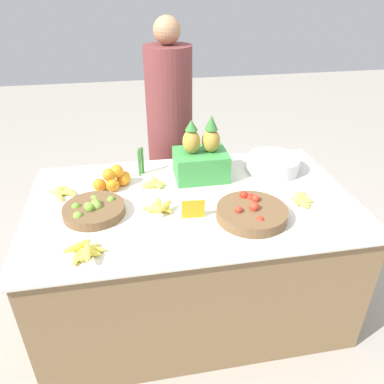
% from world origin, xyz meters
% --- Properties ---
extents(ground_plane, '(12.00, 12.00, 0.00)m').
position_xyz_m(ground_plane, '(0.00, 0.00, 0.00)').
color(ground_plane, '#ADA599').
extents(market_table, '(1.81, 1.10, 0.78)m').
position_xyz_m(market_table, '(0.00, 0.00, 0.39)').
color(market_table, olive).
rests_on(market_table, ground_plane).
extents(lime_bowl, '(0.32, 0.32, 0.09)m').
position_xyz_m(lime_bowl, '(-0.53, -0.05, 0.81)').
color(lime_bowl, brown).
rests_on(lime_bowl, market_table).
extents(tomato_basket, '(0.37, 0.37, 0.10)m').
position_xyz_m(tomato_basket, '(0.27, -0.23, 0.81)').
color(tomato_basket, brown).
rests_on(tomato_basket, market_table).
extents(orange_pile, '(0.22, 0.16, 0.14)m').
position_xyz_m(orange_pile, '(-0.42, 0.22, 0.84)').
color(orange_pile, orange).
rests_on(orange_pile, market_table).
extents(metal_bowl, '(0.33, 0.33, 0.10)m').
position_xyz_m(metal_bowl, '(0.57, 0.26, 0.83)').
color(metal_bowl, silver).
rests_on(metal_bowl, market_table).
extents(price_sign, '(0.12, 0.01, 0.10)m').
position_xyz_m(price_sign, '(-0.02, -0.17, 0.83)').
color(price_sign, orange).
rests_on(price_sign, market_table).
extents(produce_crate, '(0.32, 0.25, 0.39)m').
position_xyz_m(produce_crate, '(0.10, 0.26, 0.91)').
color(produce_crate, green).
rests_on(produce_crate, market_table).
extents(veg_bundle, '(0.04, 0.05, 0.17)m').
position_xyz_m(veg_bundle, '(-0.26, 0.36, 0.87)').
color(veg_bundle, '#4C8E42').
rests_on(veg_bundle, market_table).
extents(banana_bunch_front_right, '(0.13, 0.17, 0.03)m').
position_xyz_m(banana_bunch_front_right, '(0.59, -0.13, 0.80)').
color(banana_bunch_front_right, '#EFDB4C').
rests_on(banana_bunch_front_right, market_table).
extents(banana_bunch_back_center, '(0.20, 0.17, 0.06)m').
position_xyz_m(banana_bunch_back_center, '(-0.56, -0.38, 0.81)').
color(banana_bunch_back_center, '#EFDB4C').
rests_on(banana_bunch_back_center, market_table).
extents(banana_bunch_middle_right, '(0.14, 0.15, 0.04)m').
position_xyz_m(banana_bunch_middle_right, '(-0.19, 0.19, 0.80)').
color(banana_bunch_middle_right, '#EFDB4C').
rests_on(banana_bunch_middle_right, market_table).
extents(banana_bunch_front_center, '(0.17, 0.17, 0.06)m').
position_xyz_m(banana_bunch_front_center, '(-0.19, -0.09, 0.81)').
color(banana_bunch_front_center, '#EFDB4C').
rests_on(banana_bunch_front_center, market_table).
extents(banana_bunch_front_left, '(0.17, 0.19, 0.03)m').
position_xyz_m(banana_bunch_front_left, '(-0.72, 0.19, 0.80)').
color(banana_bunch_front_left, '#EFDB4C').
rests_on(banana_bunch_front_left, market_table).
extents(vendor_person, '(0.33, 0.33, 1.65)m').
position_xyz_m(vendor_person, '(-0.01, 0.86, 0.76)').
color(vendor_person, brown).
rests_on(vendor_person, ground_plane).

